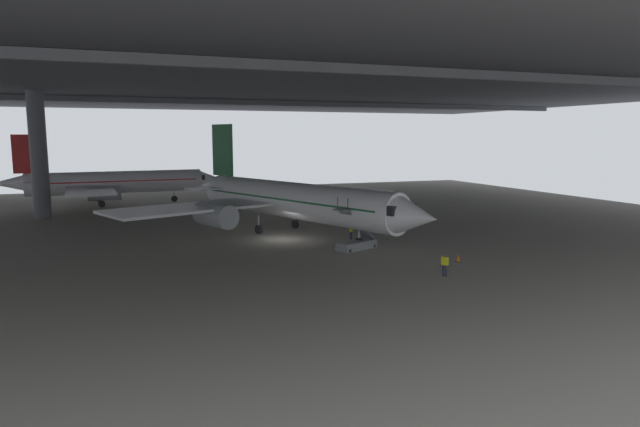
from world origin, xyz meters
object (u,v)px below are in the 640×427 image
(crew_worker_by_stairs, at_px, (351,231))
(airplane_distant, at_px, (113,182))
(crew_worker_near_nose, at_px, (445,264))
(traffic_cone_orange, at_px, (458,258))
(boarding_stairs, at_px, (356,241))
(airplane_main, at_px, (289,200))

(crew_worker_by_stairs, xyz_separation_m, airplane_distant, (-20.84, 36.22, 2.22))
(crew_worker_near_nose, distance_m, traffic_cone_orange, 4.84)
(crew_worker_near_nose, xyz_separation_m, traffic_cone_orange, (3.44, 3.36, -0.60))
(crew_worker_near_nose, height_order, traffic_cone_orange, crew_worker_near_nose)
(crew_worker_near_nose, relative_size, airplane_distant, 0.05)
(boarding_stairs, xyz_separation_m, crew_worker_by_stairs, (1.14, 3.70, 0.21))
(boarding_stairs, distance_m, airplane_distant, 44.58)
(crew_worker_by_stairs, bearing_deg, boarding_stairs, -107.10)
(airplane_main, bearing_deg, airplane_distant, 118.28)
(airplane_distant, height_order, traffic_cone_orange, airplane_distant)
(airplane_main, bearing_deg, traffic_cone_orange, -62.27)
(airplane_main, bearing_deg, crew_worker_near_nose, -75.38)
(crew_worker_near_nose, xyz_separation_m, crew_worker_by_stairs, (-0.85, 14.22, 0.04))
(traffic_cone_orange, bearing_deg, airplane_distant, 118.09)
(airplane_distant, relative_size, traffic_cone_orange, 50.91)
(boarding_stairs, height_order, airplane_distant, airplane_distant)
(boarding_stairs, height_order, crew_worker_near_nose, boarding_stairs)
(airplane_distant, bearing_deg, crew_worker_near_nose, -66.73)
(crew_worker_near_nose, bearing_deg, crew_worker_by_stairs, 93.42)
(boarding_stairs, relative_size, crew_worker_by_stairs, 2.78)
(airplane_main, bearing_deg, boarding_stairs, -71.04)
(boarding_stairs, relative_size, airplane_distant, 0.15)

